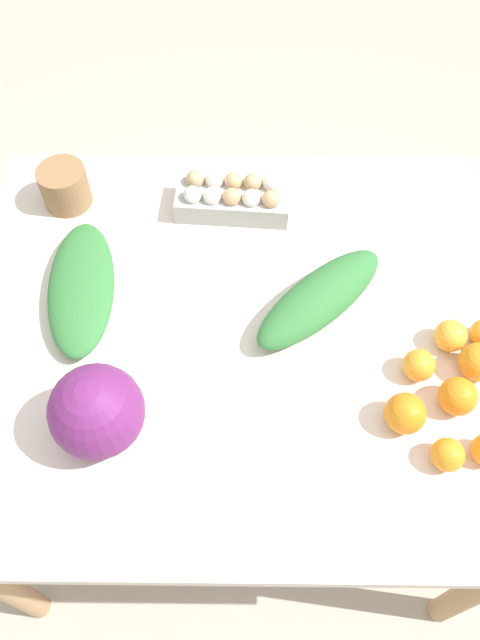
{
  "coord_description": "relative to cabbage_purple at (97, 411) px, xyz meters",
  "views": [
    {
      "loc": [
        0.01,
        -0.74,
        1.93
      ],
      "look_at": [
        0.0,
        0.0,
        0.77
      ],
      "focal_mm": 35.0,
      "sensor_mm": 36.0,
      "label": 1
    }
  ],
  "objects": [
    {
      "name": "orange_0",
      "position": [
        0.71,
        0.06,
        -0.05
      ],
      "size": [
        0.08,
        0.08,
        0.08
      ],
      "primitive_type": "sphere",
      "color": "orange",
      "rests_on": "dining_table"
    },
    {
      "name": "cabbage_purple",
      "position": [
        0.0,
        0.0,
        0.0
      ],
      "size": [
        0.18,
        0.18,
        0.18
      ],
      "primitive_type": "sphere",
      "color": "#6B2366",
      "rests_on": "dining_table"
    },
    {
      "name": "dining_table",
      "position": [
        0.27,
        0.25,
        -0.18
      ],
      "size": [
        1.25,
        1.08,
        0.75
      ],
      "color": "silver",
      "rests_on": "ground_plane"
    },
    {
      "name": "greens_bunch_chard",
      "position": [
        0.44,
        0.3,
        -0.05
      ],
      "size": [
        0.35,
        0.34,
        0.09
      ],
      "primitive_type": "ellipsoid",
      "rotation": [
        0.0,
        0.0,
        3.89
      ],
      "color": "#337538",
      "rests_on": "dining_table"
    },
    {
      "name": "orange_4",
      "position": [
        0.6,
        0.02,
        -0.05
      ],
      "size": [
        0.08,
        0.08,
        0.08
      ],
      "primitive_type": "sphere",
      "color": "orange",
      "rests_on": "dining_table"
    },
    {
      "name": "greens_bunch_beet_tops",
      "position": [
        -0.09,
        0.33,
        -0.06
      ],
      "size": [
        0.18,
        0.39,
        0.06
      ],
      "primitive_type": "ellipsoid",
      "rotation": [
        0.0,
        0.0,
        1.67
      ],
      "color": "#337538",
      "rests_on": "dining_table"
    },
    {
      "name": "egg_carton",
      "position": [
        0.25,
        0.6,
        -0.05
      ],
      "size": [
        0.29,
        0.14,
        0.09
      ],
      "rotation": [
        0.0,
        0.0,
        3.07
      ],
      "color": "#A8A8A3",
      "rests_on": "dining_table"
    },
    {
      "name": "orange_7",
      "position": [
        0.67,
        -0.06,
        -0.06
      ],
      "size": [
        0.07,
        0.07,
        0.07
      ],
      "primitive_type": "sphere",
      "color": "orange",
      "rests_on": "dining_table"
    },
    {
      "name": "paper_bag",
      "position": [
        -0.17,
        0.62,
        -0.04
      ],
      "size": [
        0.12,
        0.12,
        0.1
      ],
      "primitive_type": "cylinder",
      "color": "olive",
      "rests_on": "dining_table"
    },
    {
      "name": "orange_2",
      "position": [
        0.72,
        0.21,
        -0.06
      ],
      "size": [
        0.07,
        0.07,
        0.07
      ],
      "primitive_type": "sphere",
      "color": "#F9A833",
      "rests_on": "dining_table"
    },
    {
      "name": "orange_5",
      "position": [
        0.76,
        0.14,
        -0.05
      ],
      "size": [
        0.08,
        0.08,
        0.08
      ],
      "primitive_type": "sphere",
      "color": "orange",
      "rests_on": "dining_table"
    },
    {
      "name": "ground_plane",
      "position": [
        0.27,
        0.25,
        -0.84
      ],
      "size": [
        8.0,
        8.0,
        0.0
      ],
      "primitive_type": "plane",
      "color": "#B2A899"
    },
    {
      "name": "orange_1",
      "position": [
        0.64,
        0.14,
        -0.06
      ],
      "size": [
        0.07,
        0.07,
        0.07
      ],
      "primitive_type": "sphere",
      "color": "orange",
      "rests_on": "dining_table"
    }
  ]
}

